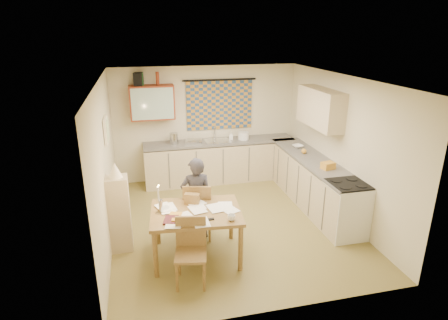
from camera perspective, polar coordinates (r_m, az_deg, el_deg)
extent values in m
cube|color=brown|center=(6.70, 1.04, -9.52)|extent=(4.00, 4.50, 0.02)
cube|color=white|center=(5.91, 1.19, 12.39)|extent=(4.00, 4.50, 0.02)
cube|color=beige|center=(8.32, -2.76, 5.59)|extent=(4.00, 0.02, 2.50)
cube|color=beige|center=(4.22, 8.83, -8.88)|extent=(4.00, 0.02, 2.50)
cube|color=beige|center=(6.04, -17.69, -0.70)|extent=(0.02, 4.50, 2.50)
cube|color=beige|center=(6.95, 17.40, 1.92)|extent=(0.02, 4.50, 2.50)
cube|color=navy|center=(8.25, -0.68, 8.35)|extent=(1.45, 0.03, 1.05)
cylinder|color=black|center=(8.14, -0.67, 12.12)|extent=(1.60, 0.04, 0.04)
cube|color=maroon|center=(7.90, -10.90, 8.62)|extent=(0.90, 0.34, 0.70)
cube|color=#99B2A5|center=(7.73, -10.83, 8.39)|extent=(0.84, 0.02, 0.64)
cube|color=tan|center=(7.18, 14.44, 7.71)|extent=(0.34, 1.30, 0.70)
cube|color=#F4E7C9|center=(6.29, -17.52, 4.41)|extent=(0.04, 0.50, 0.40)
cube|color=white|center=(6.29, -17.29, 4.43)|extent=(0.01, 0.42, 0.32)
cube|color=tan|center=(8.31, -0.60, -0.31)|extent=(3.30, 0.60, 0.86)
cube|color=#4E4B49|center=(8.16, -0.61, 2.80)|extent=(3.30, 0.62, 0.04)
cube|color=tan|center=(7.37, 13.32, -3.50)|extent=(0.60, 2.95, 0.86)
cube|color=#4E4B49|center=(7.20, 13.60, -0.05)|extent=(0.62, 2.95, 0.04)
cube|color=white|center=(6.42, 18.00, -7.32)|extent=(0.60, 0.60, 0.90)
cube|color=black|center=(6.23, 18.44, -3.50)|extent=(0.57, 0.57, 0.03)
cube|color=silver|center=(8.16, -1.01, 2.64)|extent=(0.56, 0.46, 0.10)
cylinder|color=silver|center=(8.27, -1.44, 4.17)|extent=(0.04, 0.04, 0.28)
cube|color=silver|center=(8.05, -4.61, 2.87)|extent=(0.41, 0.37, 0.06)
cylinder|color=silver|center=(7.97, -7.65, 3.27)|extent=(0.20, 0.20, 0.24)
cylinder|color=white|center=(8.26, 2.97, 3.70)|extent=(0.31, 0.31, 0.16)
imported|color=white|center=(8.24, 1.08, 3.73)|extent=(0.11, 0.11, 0.17)
imported|color=white|center=(7.84, 11.19, 2.07)|extent=(0.31, 0.31, 0.05)
cube|color=gold|center=(6.75, 15.57, -0.82)|extent=(0.25, 0.20, 0.12)
sphere|color=gold|center=(7.46, 12.09, 1.32)|extent=(0.10, 0.10, 0.10)
cube|color=black|center=(7.82, -12.91, 11.94)|extent=(0.21, 0.24, 0.26)
cylinder|color=#195926|center=(7.82, -12.48, 11.97)|extent=(0.07, 0.07, 0.26)
cylinder|color=maroon|center=(7.83, -10.10, 12.13)|extent=(0.08, 0.08, 0.26)
cube|color=brown|center=(5.46, -4.30, -7.97)|extent=(1.38, 1.10, 0.05)
cube|color=brown|center=(6.10, -3.91, -7.62)|extent=(0.53, 0.53, 0.04)
cube|color=brown|center=(5.81, -4.13, -6.22)|extent=(0.43, 0.15, 0.48)
cube|color=brown|center=(5.07, -5.09, -14.18)|extent=(0.48, 0.48, 0.04)
cube|color=brown|center=(5.09, -5.07, -10.76)|extent=(0.41, 0.12, 0.45)
imported|color=black|center=(5.98, -4.23, -5.87)|extent=(0.51, 0.35, 1.36)
cube|color=tan|center=(5.90, -15.63, -7.92)|extent=(0.32, 0.30, 1.19)
cone|color=#F4E7C9|center=(5.62, -16.28, -1.50)|extent=(0.20, 0.20, 0.22)
cube|color=brown|center=(5.63, -4.89, -5.91)|extent=(0.24, 0.18, 0.16)
imported|color=white|center=(5.17, 1.15, -8.75)|extent=(0.14, 0.14, 0.09)
imported|color=maroon|center=(5.24, -9.12, -8.99)|extent=(0.31, 0.34, 0.02)
imported|color=gold|center=(5.34, -8.43, -8.40)|extent=(0.32, 0.35, 0.02)
cube|color=gold|center=(5.18, -7.30, -9.13)|extent=(0.13, 0.10, 0.04)
cube|color=black|center=(5.20, -2.24, -9.03)|extent=(0.13, 0.05, 0.02)
cylinder|color=silver|center=(5.46, -9.60, -6.85)|extent=(0.07, 0.07, 0.18)
cylinder|color=white|center=(5.34, -9.99, -5.12)|extent=(0.03, 0.03, 0.22)
sphere|color=#FFCC66|center=(5.31, -9.94, -3.84)|extent=(0.02, 0.02, 0.02)
cube|color=white|center=(5.71, -4.32, -6.40)|extent=(0.33, 0.36, 0.00)
cube|color=white|center=(5.18, -5.56, -9.27)|extent=(0.21, 0.30, 0.00)
cube|color=white|center=(5.29, -5.85, -8.60)|extent=(0.30, 0.35, 0.00)
cube|color=white|center=(5.56, 0.20, -7.02)|extent=(0.26, 0.33, 0.00)
cube|color=white|center=(5.47, 0.75, -7.49)|extent=(0.30, 0.35, 0.00)
cube|color=white|center=(5.58, -4.18, -6.95)|extent=(0.26, 0.33, 0.00)
cube|color=white|center=(5.50, -1.30, -7.31)|extent=(0.26, 0.33, 0.00)
cube|color=white|center=(5.47, -4.08, -7.48)|extent=(0.27, 0.34, 0.00)
cube|color=white|center=(5.52, -8.56, -7.40)|extent=(0.23, 0.31, 0.00)
cube|color=white|center=(5.57, -8.52, -7.14)|extent=(0.26, 0.33, 0.00)
cube|color=white|center=(5.13, -7.66, -9.53)|extent=(0.27, 0.34, 0.00)
cube|color=white|center=(5.11, -3.48, -9.44)|extent=(0.22, 0.30, 0.00)
cube|color=white|center=(5.57, -9.04, -7.09)|extent=(0.30, 0.35, 0.00)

